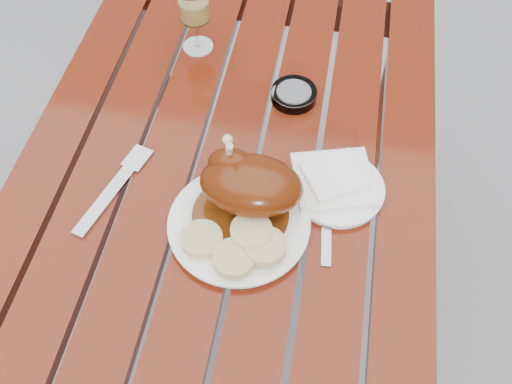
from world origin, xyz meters
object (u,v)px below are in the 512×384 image
at_px(table, 236,241).
at_px(dinner_plate, 239,225).
at_px(wine_glass, 195,17).
at_px(side_plate, 338,189).
at_px(ashtray, 294,95).

height_order(table, dinner_plate, dinner_plate).
bearing_deg(wine_glass, side_plate, -44.82).
xyz_separation_m(table, ashtray, (0.11, 0.15, 0.39)).
xyz_separation_m(table, side_plate, (0.22, -0.08, 0.38)).
bearing_deg(table, side_plate, -19.15).
height_order(dinner_plate, wine_glass, wine_glass).
distance_m(wine_glass, ashtray, 0.28).
bearing_deg(dinner_plate, wine_glass, 111.97).
relative_size(dinner_plate, ashtray, 2.64).
relative_size(table, side_plate, 6.93).
relative_size(dinner_plate, side_plate, 1.46).
xyz_separation_m(dinner_plate, wine_glass, (-0.18, 0.46, 0.07)).
bearing_deg(ashtray, dinner_plate, -98.84).
bearing_deg(wine_glass, dinner_plate, -68.03).
xyz_separation_m(dinner_plate, side_plate, (0.17, 0.11, -0.00)).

